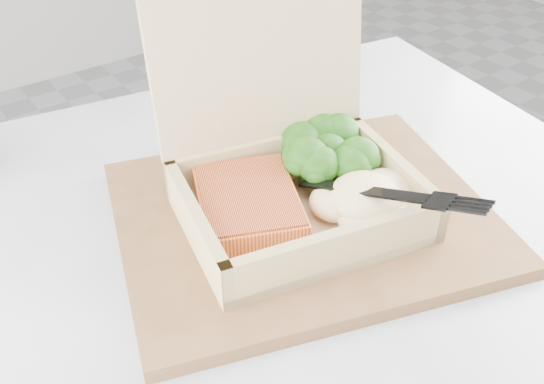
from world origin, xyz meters
TOP-DOWN VIEW (x-y plane):
  - serving_tray at (-0.62, 0.05)m, footprint 0.40×0.36m
  - takeout_container at (-0.62, 0.07)m, footprint 0.24×0.22m
  - salmon_fillet at (-0.67, 0.06)m, footprint 0.12×0.14m
  - broccoli_pile at (-0.57, 0.07)m, footprint 0.10×0.10m
  - mashed_potatoes at (-0.58, 0.00)m, footprint 0.11×0.09m
  - plastic_fork at (-0.60, 0.02)m, footprint 0.07×0.17m
  - receipt at (-0.62, 0.23)m, footprint 0.15×0.17m

SIDE VIEW (x-z plane):
  - receipt at x=-0.62m, z-range 0.72..0.72m
  - serving_tray at x=-0.62m, z-range 0.72..0.73m
  - salmon_fillet at x=-0.67m, z-range 0.74..0.76m
  - mashed_potatoes at x=-0.58m, z-range 0.74..0.78m
  - broccoli_pile at x=-0.57m, z-range 0.74..0.78m
  - plastic_fork at x=-0.60m, z-range 0.76..0.79m
  - takeout_container at x=-0.62m, z-range 0.68..0.88m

